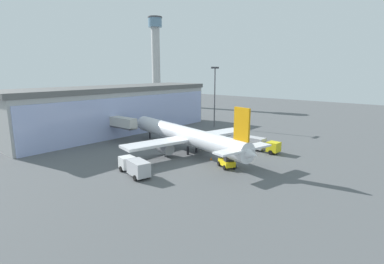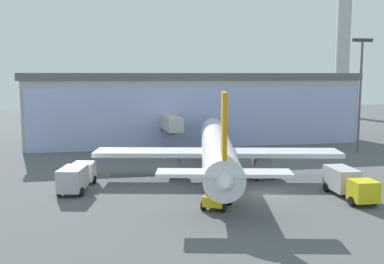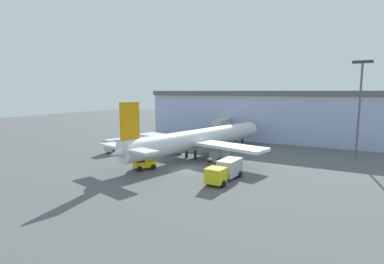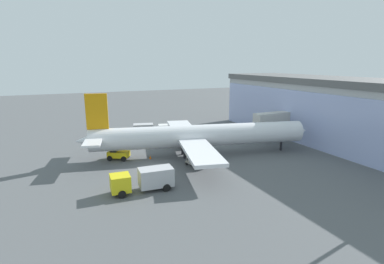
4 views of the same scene
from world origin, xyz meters
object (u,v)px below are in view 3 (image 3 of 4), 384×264
Objects in this scene: jet_bridge at (226,124)px; baggage_cart at (216,159)px; apron_light_mast at (360,101)px; fuel_truck at (225,170)px; safety_cone_wingtip at (152,147)px; safety_cone_nose at (170,163)px; catering_truck at (121,144)px; airplane at (198,139)px; pushback_tug at (143,163)px.

jet_bridge is 22.99m from baggage_cart.
baggage_cart is (-20.56, -14.19, -9.80)m from apron_light_mast.
fuel_truck is 26.57m from safety_cone_wingtip.
fuel_truck is at bearing -69.98° from baggage_cart.
safety_cone_nose is at bearing -106.05° from fuel_truck.
catering_truck is 13.83× the size of safety_cone_wingtip.
fuel_truck is at bearing -94.20° from catering_truck.
jet_bridge is at bearing 20.54° from airplane.
jet_bridge is 0.29× the size of airplane.
pushback_tug is at bearing -57.49° from safety_cone_wingtip.
fuel_truck is 13.44× the size of safety_cone_nose.
safety_cone_wingtip is at bearing 147.37° from jet_bridge.
fuel_truck is 13.44× the size of safety_cone_wingtip.
apron_light_mast is at bearing 13.84° from safety_cone_wingtip.
apron_light_mast reaches higher than baggage_cart.
catering_truck is 6.84m from safety_cone_wingtip.
jet_bridge is at bearing -17.17° from catering_truck.
baggage_cart is (7.55, -21.40, -3.68)m from jet_bridge.
safety_cone_wingtip is (-17.20, 4.89, -0.23)m from baggage_cart.
airplane is at bearing 142.28° from baggage_cart.
airplane is at bearing 79.96° from safety_cone_nose.
baggage_cart is 0.83× the size of pushback_tug.
jet_bridge reaches higher than safety_cone_wingtip.
jet_bridge is at bearing 29.46° from pushback_tug.
airplane is at bearing -154.94° from apron_light_mast.
catering_truck reaches higher than safety_cone_wingtip.
safety_cone_nose is 1.00× the size of safety_cone_wingtip.
apron_light_mast is at bearing 149.38° from fuel_truck.
safety_cone_nose is (14.39, -4.04, -1.19)m from catering_truck.
catering_truck and fuel_truck have the same top height.
baggage_cart is at bearing -15.87° from safety_cone_wingtip.
jet_bridge is 20.35× the size of safety_cone_nose.
fuel_truck is (25.93, -7.92, 0.00)m from catering_truck.
airplane is 5.15× the size of fuel_truck.
airplane is at bearing -135.25° from fuel_truck.
airplane is 12.42× the size of baggage_cart.
jet_bridge is at bearing -154.25° from fuel_truck.
airplane reaches higher than safety_cone_nose.
safety_cone_wingtip is (-9.65, -16.51, -3.91)m from jet_bridge.
baggage_cart is 7.90m from safety_cone_nose.
catering_truck is at bearing -118.96° from safety_cone_wingtip.
baggage_cart is 12.55m from pushback_tug.
jet_bridge is 26.00m from catering_truck.
airplane is at bearing -65.16° from catering_truck.
catering_truck is at bearing 164.30° from safety_cone_nose.
apron_light_mast is 31.25× the size of safety_cone_wingtip.
catering_truck is 2.48× the size of baggage_cart.
fuel_truck is at bearing -56.33° from pushback_tug.
pushback_tug is (-3.09, -12.12, -2.31)m from airplane.
airplane is 10.26× the size of pushback_tug.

